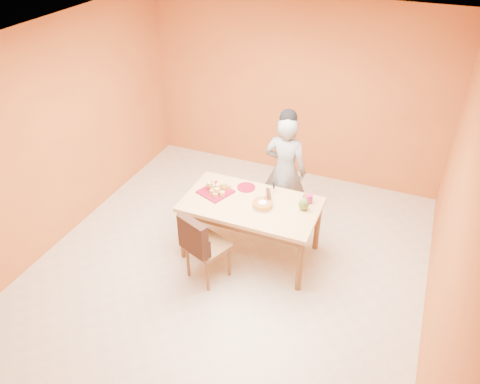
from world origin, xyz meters
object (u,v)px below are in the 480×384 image
at_px(red_dinner_plate, 246,187).
at_px(checker_tin, 307,197).
at_px(person, 285,171).
at_px(dining_chair, 207,245).
at_px(magenta_glass, 309,199).
at_px(pastry_platter, 216,192).
at_px(sponge_cake, 262,204).
at_px(egg_ornament, 304,204).
at_px(dining_table, 251,209).

distance_m(red_dinner_plate, checker_tin, 0.76).
bearing_deg(person, red_dinner_plate, 60.05).
relative_size(dining_chair, checker_tin, 8.45).
bearing_deg(person, magenta_glass, 131.03).
xyz_separation_m(person, pastry_platter, (-0.63, -0.79, -0.01)).
distance_m(dining_chair, magenta_glass, 1.31).
relative_size(sponge_cake, egg_ornament, 1.58).
xyz_separation_m(dining_table, checker_tin, (0.59, 0.35, 0.11)).
height_order(magenta_glass, checker_tin, magenta_glass).
relative_size(red_dinner_plate, magenta_glass, 2.04).
xyz_separation_m(pastry_platter, sponge_cake, (0.63, -0.07, 0.03)).
bearing_deg(dining_table, pastry_platter, 174.91).
bearing_deg(dining_table, egg_ornament, 9.72).
xyz_separation_m(person, egg_ornament, (0.45, -0.73, 0.06)).
xyz_separation_m(dining_table, sponge_cake, (0.15, -0.03, 0.13)).
bearing_deg(dining_chair, egg_ornament, 59.51).
bearing_deg(red_dinner_plate, egg_ornament, -12.72).
xyz_separation_m(pastry_platter, checker_tin, (1.06, 0.31, 0.01)).
height_order(dining_table, pastry_platter, pastry_platter).
distance_m(person, checker_tin, 0.64).
distance_m(person, magenta_glass, 0.74).
relative_size(pastry_platter, checker_tin, 3.17).
bearing_deg(pastry_platter, sponge_cake, -6.37).
relative_size(pastry_platter, egg_ornament, 2.27).
height_order(person, sponge_cake, person).
bearing_deg(dining_chair, dining_table, 85.14).
relative_size(dining_table, dining_chair, 1.73).
bearing_deg(checker_tin, red_dinner_plate, -174.70).
height_order(red_dinner_plate, sponge_cake, sponge_cake).
height_order(person, red_dinner_plate, person).
distance_m(dining_table, pastry_platter, 0.49).
xyz_separation_m(sponge_cake, checker_tin, (0.43, 0.38, -0.02)).
bearing_deg(dining_chair, magenta_glass, 64.62).
height_order(red_dinner_plate, magenta_glass, magenta_glass).
bearing_deg(dining_chair, sponge_cake, 73.25).
relative_size(person, checker_tin, 14.24).
distance_m(sponge_cake, checker_tin, 0.57).
xyz_separation_m(red_dinner_plate, egg_ornament, (0.78, -0.18, 0.07)).
bearing_deg(person, sponge_cake, 90.72).
bearing_deg(sponge_cake, checker_tin, 41.21).
height_order(sponge_cake, checker_tin, sponge_cake).
xyz_separation_m(person, magenta_glass, (0.48, -0.56, 0.04)).
distance_m(red_dinner_plate, magenta_glass, 0.81).
height_order(person, checker_tin, person).
height_order(dining_chair, person, person).
xyz_separation_m(person, red_dinner_plate, (-0.33, -0.55, -0.01)).
bearing_deg(egg_ornament, magenta_glass, 84.55).
bearing_deg(magenta_glass, egg_ornament, -98.74).
bearing_deg(dining_chair, red_dinner_plate, 103.56).
xyz_separation_m(person, sponge_cake, (-0.00, -0.86, 0.02)).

